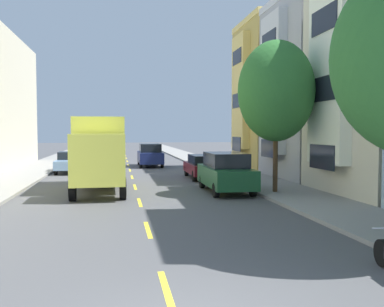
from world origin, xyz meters
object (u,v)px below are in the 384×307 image
street_tree_second (276,91)px  parked_wagon_burgundy (203,166)px  parked_suv_champagne (91,147)px  moving_navy_sedan (150,155)px  parked_wagon_white (87,151)px  parked_suv_forest (226,172)px  parked_suv_silver (80,153)px  parked_hatchback_sky (69,162)px  delivery_box_truck (99,150)px

street_tree_second → parked_wagon_burgundy: 8.56m
parked_suv_champagne → moving_navy_sedan: (6.16, -20.17, 0.00)m
parked_wagon_white → parked_suv_champagne: (-0.04, 8.05, 0.18)m
parked_wagon_white → parked_suv_forest: bearing=-73.0°
parked_wagon_burgundy → parked_suv_silver: bearing=122.7°
parked_wagon_burgundy → parked_hatchback_sky: bearing=149.0°
street_tree_second → parked_hatchback_sky: (-10.75, 12.55, -4.09)m
parked_hatchback_sky → parked_suv_forest: 14.29m
street_tree_second → delivery_box_truck: street_tree_second is taller
moving_navy_sedan → parked_wagon_burgundy: bearing=-75.4°
parked_wagon_burgundy → parked_suv_forest: (-0.09, -6.10, 0.18)m
parked_suv_forest → delivery_box_truck: bearing=163.4°
parked_wagon_white → parked_suv_silver: size_ratio=0.98×
street_tree_second → parked_wagon_burgundy: bearing=105.3°
delivery_box_truck → parked_wagon_white: delivery_box_truck is taller
parked_hatchback_sky → parked_suv_silver: 8.30m
delivery_box_truck → parked_suv_champagne: 34.51m
parked_wagon_burgundy → parked_suv_silver: size_ratio=0.98×
delivery_box_truck → moving_navy_sedan: size_ratio=1.64×
delivery_box_truck → moving_navy_sedan: (3.61, 14.23, -1.04)m
street_tree_second → parked_suv_silver: size_ratio=1.46×
delivery_box_truck → moving_navy_sedan: 14.72m
street_tree_second → parked_suv_champagne: size_ratio=1.46×
parked_wagon_burgundy → parked_wagon_white: bearing=111.6°
parked_suv_silver → parked_suv_forest: 21.47m
parked_wagon_white → parked_suv_champagne: 8.05m
parked_wagon_white → parked_suv_forest: 29.47m
parked_wagon_white → parked_suv_champagne: parked_suv_champagne is taller
street_tree_second → parked_suv_forest: bearing=150.5°
parked_suv_champagne → parked_suv_forest: bearing=-76.5°
parked_suv_champagne → parked_hatchback_sky: bearing=-90.0°
parked_wagon_white → parked_suv_champagne: size_ratio=0.98×
parked_suv_silver → parked_suv_champagne: same height
street_tree_second → parked_suv_champagne: street_tree_second is taller
street_tree_second → delivery_box_truck: bearing=159.9°
parked_wagon_burgundy → moving_navy_sedan: bearing=104.6°
street_tree_second → parked_wagon_burgundy: (-2.00, 7.28, -4.04)m
parked_hatchback_sky → parked_suv_silver: size_ratio=0.83×
parked_suv_forest → parked_wagon_burgundy: bearing=89.2°
parked_suv_silver → parked_wagon_burgundy: bearing=-57.3°
parked_wagon_burgundy → parked_suv_silver: 16.12m
parked_hatchback_sky → parked_suv_champagne: (-0.01, 24.86, 0.23)m
parked_wagon_burgundy → parked_hatchback_sky: (-8.75, 5.27, -0.05)m
street_tree_second → parked_hatchback_sky: street_tree_second is taller
street_tree_second → parked_suv_silver: (-10.72, 20.84, -3.86)m
parked_wagon_burgundy → parked_suv_champagne: bearing=106.2°
parked_wagon_white → street_tree_second: bearing=-69.9°
parked_suv_champagne → moving_navy_sedan: bearing=-73.0°
parked_wagon_burgundy → moving_navy_sedan: (-2.60, 9.96, 0.18)m
parked_wagon_burgundy → street_tree_second: bearing=-74.7°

